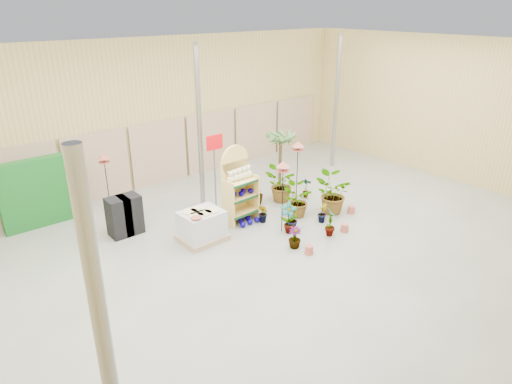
% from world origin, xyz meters
% --- Properties ---
extents(room, '(15.20, 12.10, 4.70)m').
position_xyz_m(room, '(0.00, 0.91, 2.21)').
color(room, slate).
rests_on(room, ground).
extents(display_shelf, '(0.89, 0.58, 2.06)m').
position_xyz_m(display_shelf, '(0.23, 2.18, 0.94)').
color(display_shelf, '#DDBA60').
rests_on(display_shelf, ground).
extents(teddy_bears, '(0.77, 0.21, 0.34)m').
position_xyz_m(teddy_bears, '(0.26, 2.08, 1.31)').
color(teddy_bears, '#F2EAB6').
rests_on(teddy_bears, display_shelf).
extents(gazing_balls_shelf, '(0.76, 0.26, 0.14)m').
position_xyz_m(gazing_balls_shelf, '(0.23, 2.05, 0.81)').
color(gazing_balls_shelf, '#09007D').
rests_on(gazing_balls_shelf, display_shelf).
extents(gazing_balls_floor, '(0.63, 0.39, 0.15)m').
position_xyz_m(gazing_balls_floor, '(0.28, 1.82, 0.07)').
color(gazing_balls_floor, '#09007D').
rests_on(gazing_balls_floor, ground).
extents(pallet_stack, '(1.09, 0.92, 0.80)m').
position_xyz_m(pallet_stack, '(-1.13, 1.83, 0.38)').
color(pallet_stack, '#9F8065').
rests_on(pallet_stack, ground).
extents(charcoal_planters, '(0.80, 0.50, 1.00)m').
position_xyz_m(charcoal_planters, '(-2.42, 3.34, 0.50)').
color(charcoal_planters, black).
rests_on(charcoal_planters, ground).
extents(trellis_stock, '(2.00, 0.30, 1.80)m').
position_xyz_m(trellis_stock, '(-3.80, 5.20, 0.90)').
color(trellis_stock, '#12591B').
rests_on(trellis_stock, ground).
extents(offer_sign, '(0.50, 0.08, 2.20)m').
position_xyz_m(offer_sign, '(0.10, 2.98, 1.57)').
color(offer_sign, gray).
rests_on(offer_sign, ground).
extents(bird_table_front, '(0.34, 0.34, 1.88)m').
position_xyz_m(bird_table_front, '(0.67, 0.92, 1.75)').
color(bird_table_front, black).
rests_on(bird_table_front, ground).
extents(bird_table_right, '(0.34, 0.34, 1.89)m').
position_xyz_m(bird_table_right, '(2.11, 1.87, 1.76)').
color(bird_table_right, black).
rests_on(bird_table_right, ground).
extents(bird_table_back, '(0.34, 0.34, 1.79)m').
position_xyz_m(bird_table_back, '(-2.29, 4.58, 1.65)').
color(bird_table_back, black).
rests_on(bird_table_back, ground).
extents(palm, '(0.70, 0.70, 1.92)m').
position_xyz_m(palm, '(2.56, 3.06, 1.65)').
color(palm, '#463622').
rests_on(palm, ground).
extents(potted_plant_0, '(0.51, 0.50, 0.81)m').
position_xyz_m(potted_plant_0, '(0.74, 0.76, 0.41)').
color(potted_plant_0, '#3B612D').
rests_on(potted_plant_0, ground).
extents(potted_plant_1, '(0.39, 0.43, 0.65)m').
position_xyz_m(potted_plant_1, '(0.89, 0.81, 0.32)').
color(potted_plant_1, '#3B612D').
rests_on(potted_plant_1, ground).
extents(potted_plant_2, '(0.98, 1.04, 0.91)m').
position_xyz_m(potted_plant_2, '(1.58, 1.35, 0.46)').
color(potted_plant_2, '#3B612D').
rests_on(potted_plant_2, ground).
extents(potted_plant_4, '(0.34, 0.39, 0.62)m').
position_xyz_m(potted_plant_4, '(2.73, 2.09, 0.31)').
color(potted_plant_4, '#3B612D').
rests_on(potted_plant_4, ground).
extents(potted_plant_5, '(0.29, 0.33, 0.53)m').
position_xyz_m(potted_plant_5, '(0.64, 1.61, 0.26)').
color(potted_plant_5, '#3B612D').
rests_on(potted_plant_5, ground).
extents(potted_plant_6, '(1.20, 1.22, 1.03)m').
position_xyz_m(potted_plant_6, '(1.93, 2.38, 0.51)').
color(potted_plant_6, '#3B612D').
rests_on(potted_plant_6, ground).
extents(potted_plant_7, '(0.42, 0.42, 0.53)m').
position_xyz_m(potted_plant_7, '(0.34, 0.12, 0.26)').
color(potted_plant_7, '#3B612D').
rests_on(potted_plant_7, ground).
extents(potted_plant_8, '(0.48, 0.51, 0.80)m').
position_xyz_m(potted_plant_8, '(1.44, -0.02, 0.40)').
color(potted_plant_8, '#3B612D').
rests_on(potted_plant_8, ground).
extents(potted_plant_9, '(0.36, 0.35, 0.52)m').
position_xyz_m(potted_plant_9, '(1.87, 0.65, 0.26)').
color(potted_plant_9, '#3B612D').
rests_on(potted_plant_9, ground).
extents(potted_plant_10, '(1.21, 1.28, 1.13)m').
position_xyz_m(potted_plant_10, '(2.46, 0.90, 0.56)').
color(potted_plant_10, '#3B612D').
rests_on(potted_plant_10, ground).
extents(potted_plant_11, '(0.51, 0.51, 0.71)m').
position_xyz_m(potted_plant_11, '(1.27, 2.65, 0.35)').
color(potted_plant_11, '#3B612D').
rests_on(potted_plant_11, ground).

